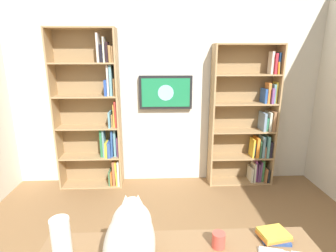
% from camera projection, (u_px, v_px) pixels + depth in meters
% --- Properties ---
extents(wall_back, '(4.52, 0.06, 2.70)m').
position_uv_depth(wall_back, '(166.00, 92.00, 3.78)').
color(wall_back, silver).
rests_on(wall_back, ground).
extents(bookshelf_left, '(0.93, 0.28, 2.01)m').
position_uv_depth(bookshelf_left, '(250.00, 122.00, 3.78)').
color(bookshelf_left, tan).
rests_on(bookshelf_left, ground).
extents(bookshelf_right, '(0.88, 0.28, 2.21)m').
position_uv_depth(bookshelf_right, '(95.00, 115.00, 3.66)').
color(bookshelf_right, tan).
rests_on(bookshelf_right, ground).
extents(wall_mounted_tv, '(0.74, 0.07, 0.47)m').
position_uv_depth(wall_mounted_tv, '(166.00, 92.00, 3.70)').
color(wall_mounted_tv, black).
extents(cat, '(0.27, 0.67, 0.35)m').
position_uv_depth(cat, '(130.00, 238.00, 1.42)').
color(cat, silver).
rests_on(cat, desk).
extents(paper_towel_roll, '(0.11, 0.11, 0.24)m').
position_uv_depth(paper_towel_roll, '(61.00, 238.00, 1.50)').
color(paper_towel_roll, white).
rests_on(paper_towel_roll, desk).
extents(coffee_mug, '(0.08, 0.08, 0.10)m').
position_uv_depth(coffee_mug, '(219.00, 240.00, 1.59)').
color(coffee_mug, '#D84C3F').
rests_on(coffee_mug, desk).
extents(desk_book_stack, '(0.21, 0.17, 0.06)m').
position_uv_depth(desk_book_stack, '(274.00, 235.00, 1.66)').
color(desk_book_stack, '#2D4C93').
rests_on(desk_book_stack, desk).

